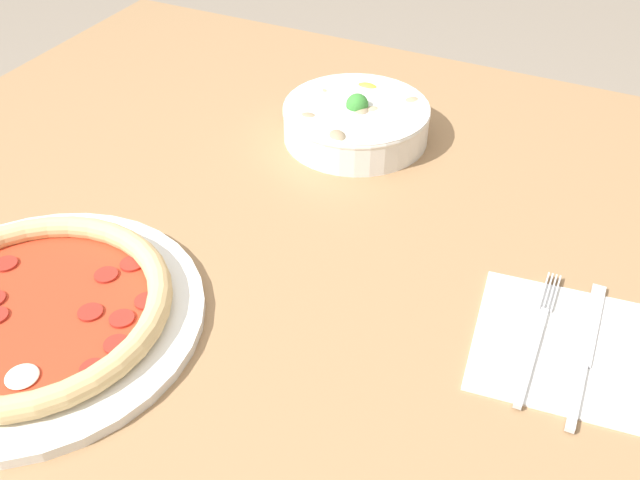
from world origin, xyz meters
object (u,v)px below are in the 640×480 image
at_px(pizza, 33,312).
at_px(fork, 537,336).
at_px(bowl, 356,119).
at_px(knife, 585,357).

relative_size(pizza, fork, 1.77).
xyz_separation_m(pizza, fork, (0.48, 0.20, -0.01)).
bearing_deg(bowl, knife, -38.02).
bearing_deg(knife, pizza, 108.83).
bearing_deg(knife, bowl, 50.36).
xyz_separation_m(pizza, knife, (0.53, 0.20, -0.01)).
bearing_deg(fork, bowl, 47.12).
bearing_deg(knife, fork, 80.27).
relative_size(bowl, fork, 1.06).
bearing_deg(pizza, bowl, 72.74).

